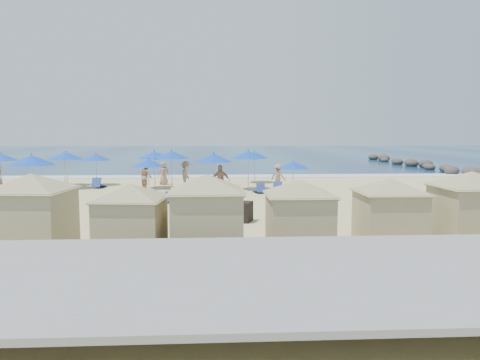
% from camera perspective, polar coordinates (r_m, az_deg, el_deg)
% --- Properties ---
extents(ground, '(160.00, 160.00, 0.00)m').
position_cam_1_polar(ground, '(24.32, -8.77, -3.23)').
color(ground, '#D3C285').
rests_on(ground, ground).
extents(ocean, '(160.00, 80.00, 0.06)m').
position_cam_1_polar(ocean, '(79.02, -4.89, 3.19)').
color(ocean, '#0E2A50').
rests_on(ocean, ground).
extents(surf_line, '(160.00, 2.50, 0.08)m').
position_cam_1_polar(surf_line, '(39.65, -6.59, 0.41)').
color(surf_line, white).
rests_on(surf_line, ground).
extents(seawall, '(160.00, 6.10, 1.22)m').
position_cam_1_polar(seawall, '(11.14, -15.71, -11.04)').
color(seawall, gray).
rests_on(seawall, ground).
extents(rock_jetty, '(2.56, 26.66, 0.96)m').
position_cam_1_polar(rock_jetty, '(53.48, 20.71, 1.85)').
color(rock_jetty, '#302A28').
rests_on(rock_jetty, ground).
extents(trash_bin, '(1.10, 1.10, 0.86)m').
position_cam_1_polar(trash_bin, '(20.08, 0.13, -3.88)').
color(trash_bin, black).
rests_on(trash_bin, ground).
extents(cabana_0, '(4.53, 4.53, 2.86)m').
position_cam_1_polar(cabana_0, '(15.55, -24.00, -2.79)').
color(cabana_0, tan).
rests_on(cabana_0, ground).
extents(cabana_1, '(4.05, 4.05, 2.55)m').
position_cam_1_polar(cabana_1, '(14.34, -13.16, -3.85)').
color(cabana_1, tan).
rests_on(cabana_1, ground).
extents(cabana_2, '(4.54, 4.54, 2.85)m').
position_cam_1_polar(cabana_2, '(14.10, -4.06, -3.17)').
color(cabana_2, tan).
rests_on(cabana_2, ground).
extents(cabana_3, '(4.19, 4.19, 2.63)m').
position_cam_1_polar(cabana_3, '(14.59, 7.24, -3.40)').
color(cabana_3, tan).
rests_on(cabana_3, ground).
extents(cabana_4, '(4.16, 4.16, 2.61)m').
position_cam_1_polar(cabana_4, '(15.83, 17.76, -2.92)').
color(cabana_4, tan).
rests_on(cabana_4, ground).
extents(cabana_5, '(4.50, 4.50, 2.82)m').
position_cam_1_polar(cabana_5, '(17.05, 26.33, -2.23)').
color(cabana_5, tan).
rests_on(cabana_5, ground).
extents(umbrella_2, '(2.19, 2.19, 2.50)m').
position_cam_1_polar(umbrella_2, '(34.58, -27.14, 2.51)').
color(umbrella_2, '#A5A8AD').
rests_on(umbrella_2, ground).
extents(umbrella_3, '(2.41, 2.41, 2.74)m').
position_cam_1_polar(umbrella_3, '(26.36, -24.05, 2.22)').
color(umbrella_3, '#A5A8AD').
rests_on(umbrella_3, ground).
extents(umbrella_4, '(2.04, 2.04, 2.32)m').
position_cam_1_polar(umbrella_4, '(34.80, -17.15, 2.67)').
color(umbrella_4, '#A5A8AD').
rests_on(umbrella_4, ground).
extents(umbrella_5, '(2.30, 2.30, 2.61)m').
position_cam_1_polar(umbrella_5, '(31.99, -10.39, 3.02)').
color(umbrella_5, '#A5A8AD').
rests_on(umbrella_5, ground).
extents(umbrella_6, '(2.01, 2.01, 2.29)m').
position_cam_1_polar(umbrella_6, '(28.27, -11.11, 2.06)').
color(umbrella_6, '#A5A8AD').
rests_on(umbrella_6, ground).
extents(umbrella_7, '(2.35, 2.35, 2.67)m').
position_cam_1_polar(umbrella_7, '(31.18, -8.35, 3.07)').
color(umbrella_7, '#A5A8AD').
rests_on(umbrella_7, ground).
extents(umbrella_8, '(2.30, 2.30, 2.62)m').
position_cam_1_polar(umbrella_8, '(28.09, -3.25, 2.73)').
color(umbrella_8, '#A5A8AD').
rests_on(umbrella_8, ground).
extents(umbrella_9, '(2.12, 2.12, 2.42)m').
position_cam_1_polar(umbrella_9, '(34.95, 1.78, 3.08)').
color(umbrella_9, '#A5A8AD').
rests_on(umbrella_9, ground).
extents(umbrella_10, '(2.35, 2.35, 2.68)m').
position_cam_1_polar(umbrella_10, '(30.73, 1.01, 3.11)').
color(umbrella_10, '#A5A8AD').
rests_on(umbrella_10, ground).
extents(umbrella_11, '(1.90, 1.90, 2.16)m').
position_cam_1_polar(umbrella_11, '(27.83, 6.51, 1.84)').
color(umbrella_11, '#A5A8AD').
rests_on(umbrella_11, ground).
extents(umbrella_12, '(2.16, 2.16, 2.46)m').
position_cam_1_polar(umbrella_12, '(35.33, -20.65, 2.79)').
color(umbrella_12, '#A5A8AD').
rests_on(umbrella_12, ground).
extents(umbrella_13, '(2.25, 2.25, 2.56)m').
position_cam_1_polar(umbrella_13, '(33.39, -20.41, 2.79)').
color(umbrella_13, '#A5A8AD').
rests_on(umbrella_13, ground).
extents(beach_chair_1, '(0.75, 1.20, 0.61)m').
position_cam_1_polar(beach_chair_1, '(35.01, -22.28, -0.45)').
color(beach_chair_1, navy).
rests_on(beach_chair_1, ground).
extents(beach_chair_2, '(0.83, 1.45, 0.75)m').
position_cam_1_polar(beach_chair_2, '(33.22, -16.86, -0.50)').
color(beach_chair_2, navy).
rests_on(beach_chair_2, ground).
extents(beach_chair_3, '(0.66, 1.23, 0.65)m').
position_cam_1_polar(beach_chair_3, '(25.68, -8.53, -2.23)').
color(beach_chair_3, navy).
rests_on(beach_chair_3, ground).
extents(beach_chair_4, '(0.75, 1.28, 0.66)m').
position_cam_1_polar(beach_chair_4, '(29.15, 2.38, -1.18)').
color(beach_chair_4, navy).
rests_on(beach_chair_4, ground).
extents(beach_chair_5, '(0.89, 1.36, 0.69)m').
position_cam_1_polar(beach_chair_5, '(30.10, 4.70, -0.95)').
color(beach_chair_5, navy).
rests_on(beach_chair_5, ground).
extents(beachgoer_1, '(1.08, 1.14, 1.86)m').
position_cam_1_polar(beachgoer_1, '(31.01, -11.40, 0.44)').
color(beachgoer_1, '#AA7B5E').
rests_on(beachgoer_1, ground).
extents(beachgoer_2, '(1.11, 0.48, 1.88)m').
position_cam_1_polar(beachgoer_2, '(27.61, -2.37, -0.10)').
color(beachgoer_2, '#AA7B5E').
rests_on(beachgoer_2, ground).
extents(beachgoer_3, '(1.24, 1.14, 1.67)m').
position_cam_1_polar(beachgoer_3, '(31.55, 4.69, 0.46)').
color(beachgoer_3, '#AA7B5E').
rests_on(beachgoer_3, ground).
extents(beachgoer_4, '(0.95, 0.78, 1.69)m').
position_cam_1_polar(beachgoer_4, '(34.25, -9.31, 0.85)').
color(beachgoer_4, '#AA7B5E').
rests_on(beachgoer_4, ground).
extents(beachgoer_5, '(0.88, 1.30, 1.87)m').
position_cam_1_polar(beachgoer_5, '(31.49, -6.62, 0.60)').
color(beachgoer_5, '#AA7B5E').
rests_on(beachgoer_5, ground).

